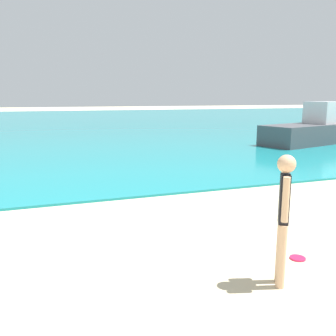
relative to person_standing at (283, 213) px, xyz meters
name	(u,v)px	position (x,y,z in m)	size (l,w,h in m)	color
water	(57,122)	(-0.97, 34.71, -0.97)	(160.00, 60.00, 0.06)	teal
person_standing	(283,213)	(0.00, 0.00, 0.00)	(0.26, 0.35, 1.75)	#DDAD84
frisbee	(298,258)	(0.75, 0.56, -0.98)	(0.24, 0.24, 0.03)	#E51E4C
boat_near	(316,129)	(10.99, 11.85, -0.19)	(6.66, 3.62, 2.16)	#4C4C51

